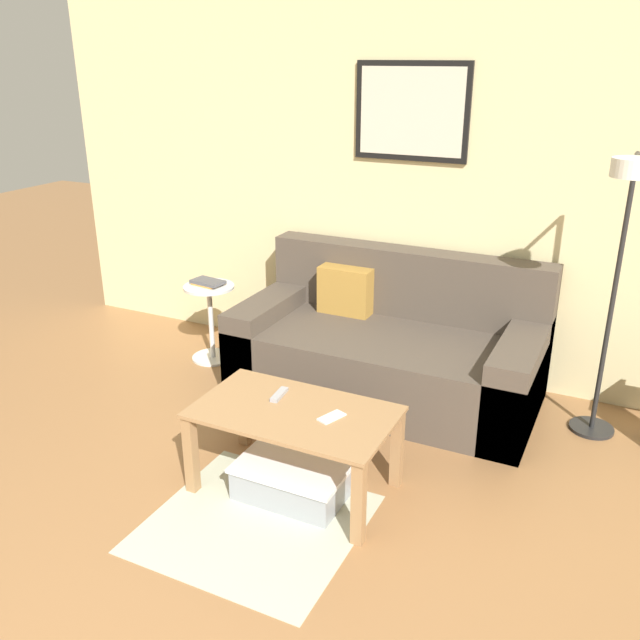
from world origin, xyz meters
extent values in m
cube|color=beige|center=(0.00, 3.44, 1.27)|extent=(5.60, 0.06, 2.55)
cube|color=black|center=(-0.01, 3.40, 1.75)|extent=(0.75, 0.02, 0.61)
cube|color=beige|center=(-0.01, 3.39, 1.75)|extent=(0.68, 0.01, 0.54)
cube|color=#B2B79E|center=(-0.02, 1.39, 0.00)|extent=(0.97, 0.94, 0.01)
cube|color=#4C4238|center=(0.07, 2.89, 0.22)|extent=(1.92, 0.95, 0.44)
cube|color=#4C4238|center=(0.07, 3.27, 0.67)|extent=(1.92, 0.20, 0.45)
cube|color=#4C4238|center=(-0.77, 2.89, 0.28)|extent=(0.24, 0.95, 0.56)
cube|color=#4C4238|center=(0.90, 2.89, 0.28)|extent=(0.24, 0.95, 0.56)
cube|color=#A87A33|center=(-0.32, 3.10, 0.60)|extent=(0.36, 0.14, 0.32)
cube|color=#997047|center=(0.02, 1.74, 0.44)|extent=(0.99, 0.58, 0.02)
cube|color=#997047|center=(-0.44, 1.48, 0.21)|extent=(0.06, 0.06, 0.43)
cube|color=#997047|center=(0.48, 1.48, 0.21)|extent=(0.06, 0.06, 0.43)
cube|color=#997047|center=(-0.44, 1.99, 0.21)|extent=(0.06, 0.06, 0.43)
cube|color=#997047|center=(0.48, 1.99, 0.21)|extent=(0.06, 0.06, 0.43)
cube|color=gray|center=(0.04, 1.70, 0.08)|extent=(0.54, 0.41, 0.16)
cube|color=silver|center=(0.04, 1.70, 0.17)|extent=(0.56, 0.44, 0.02)
cylinder|color=black|center=(1.34, 3.02, 0.01)|extent=(0.26, 0.26, 0.02)
cylinder|color=black|center=(1.34, 3.02, 0.82)|extent=(0.03, 0.03, 1.60)
cylinder|color=black|center=(1.34, 2.87, 1.62)|extent=(0.02, 0.31, 0.02)
cylinder|color=white|center=(1.34, 2.72, 1.59)|extent=(0.21, 0.21, 0.09)
cylinder|color=silver|center=(-1.28, 2.88, 0.01)|extent=(0.31, 0.31, 0.01)
cylinder|color=silver|center=(-1.28, 2.88, 0.28)|extent=(0.04, 0.04, 0.53)
cylinder|color=silver|center=(-1.28, 2.88, 0.56)|extent=(0.36, 0.36, 0.02)
cube|color=#D18438|center=(-1.30, 2.91, 0.57)|extent=(0.21, 0.19, 0.01)
cube|color=#4C4C51|center=(-1.29, 2.90, 0.59)|extent=(0.25, 0.17, 0.02)
cube|color=#99999E|center=(-0.12, 1.83, 0.46)|extent=(0.05, 0.15, 0.02)
cube|color=silver|center=(0.21, 1.75, 0.45)|extent=(0.11, 0.15, 0.01)
camera|label=1|loc=(1.42, -0.86, 2.09)|focal=38.00mm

